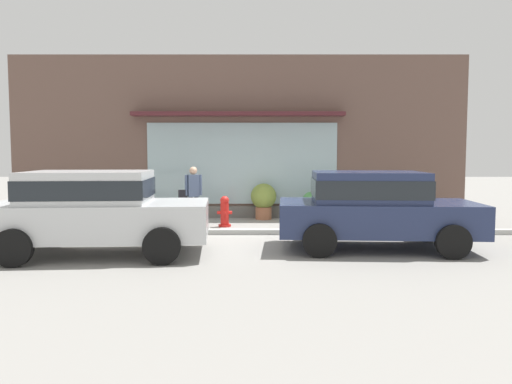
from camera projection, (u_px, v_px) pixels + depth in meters
ground_plane at (237, 233)px, 12.44m from camera, size 60.00×60.00×0.00m
curb_strip at (237, 232)px, 12.23m from camera, size 14.00×0.24×0.12m
storefront at (241, 138)px, 15.43m from camera, size 14.00×0.81×4.97m
fire_hydrant at (227, 212)px, 13.48m from camera, size 0.41×0.37×0.83m
pedestrian_with_handbag at (195, 191)px, 13.72m from camera, size 0.64×0.30×1.62m
parked_car_silver at (98, 207)px, 9.66m from camera, size 4.27×2.32×1.64m
parked_car_navy at (375, 205)px, 10.29m from camera, size 4.12×2.28×1.61m
potted_plant_low_front at (350, 206)px, 15.13m from camera, size 0.45×0.45×0.76m
potted_plant_trailing_edge at (93, 206)px, 14.85m from camera, size 0.67×0.67×0.82m
potted_plant_window_center at (402, 204)px, 14.86m from camera, size 0.52×0.52×0.83m
potted_plant_by_entrance at (314, 205)px, 14.80m from camera, size 0.55×0.55×0.85m
potted_plant_window_left at (266, 199)px, 14.98m from camera, size 0.77×0.77×1.08m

